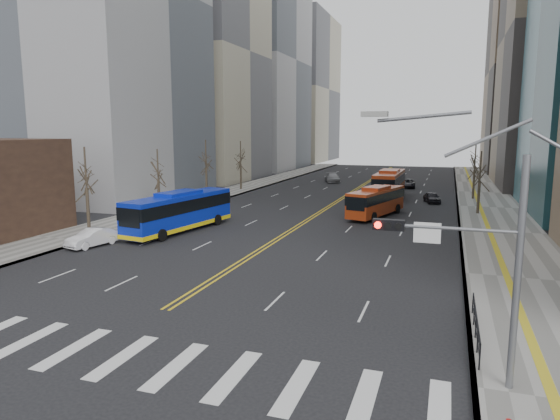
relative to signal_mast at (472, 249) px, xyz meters
name	(u,v)px	position (x,y,z in m)	size (l,w,h in m)	color
ground	(98,353)	(-13.77, -2.00, -4.86)	(220.00, 220.00, 0.00)	black
sidewalk_right	(489,208)	(3.73, 43.00, -4.78)	(7.00, 130.00, 0.15)	slate
sidewalk_left	(217,195)	(-30.27, 43.00, -4.78)	(5.00, 130.00, 0.15)	slate
crosswalk	(98,352)	(-13.77, -2.00, -4.85)	(26.70, 4.00, 0.01)	silver
centerline	(352,192)	(-13.77, 53.00, -4.85)	(0.55, 100.00, 0.01)	gold
office_towers	(372,34)	(-13.64, 66.51, 19.07)	(83.00, 134.00, 58.00)	gray
signal_mast	(472,249)	(0.00, 0.00, 0.00)	(5.37, 0.37, 9.39)	slate
pedestrian_railing	(476,322)	(0.53, 4.00, -4.03)	(0.06, 6.06, 1.02)	black
bollards	(558,416)	(2.50, -2.16, -4.30)	(2.87, 3.17, 0.78)	slate
street_trees	(252,166)	(-20.94, 32.55, 0.02)	(35.20, 47.20, 7.60)	#31281E
blue_bus	(180,210)	(-22.86, 20.32, -3.01)	(4.38, 12.37, 3.53)	#0C23B6
red_bus_near	(376,200)	(-7.70, 33.33, -3.11)	(4.75, 9.95, 3.12)	#A43211
red_bus_far	(389,183)	(-7.98, 47.41, -2.77)	(3.14, 11.95, 3.76)	#A43211
car_white	(92,238)	(-26.27, 13.13, -4.17)	(1.45, 4.15, 1.37)	silver
car_dark_mid	(432,197)	(-2.61, 45.44, -4.21)	(1.54, 3.82, 1.30)	black
car_silver	(332,178)	(-19.46, 65.29, -4.10)	(2.12, 5.22, 1.52)	gray
car_dark_far	(408,183)	(-6.70, 60.87, -4.20)	(2.19, 4.75, 1.32)	black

